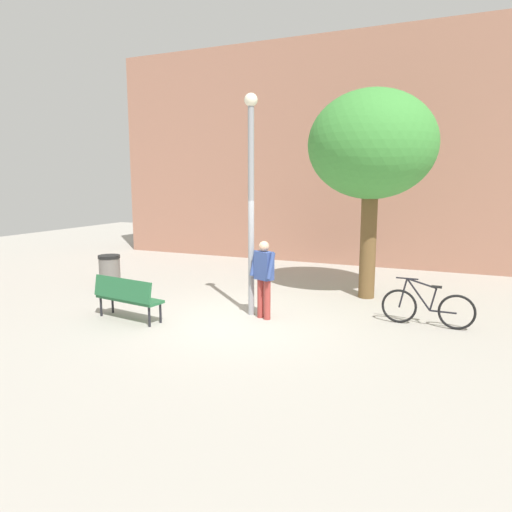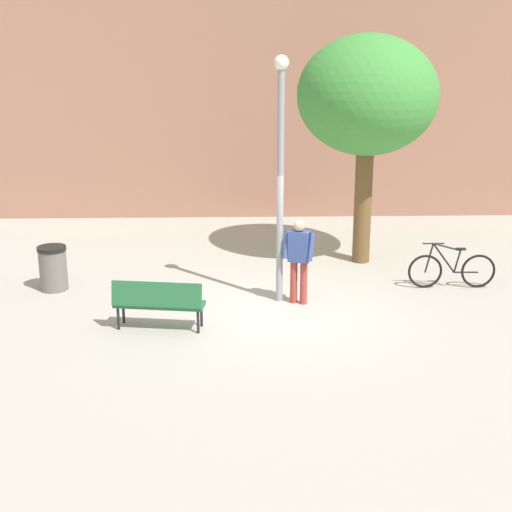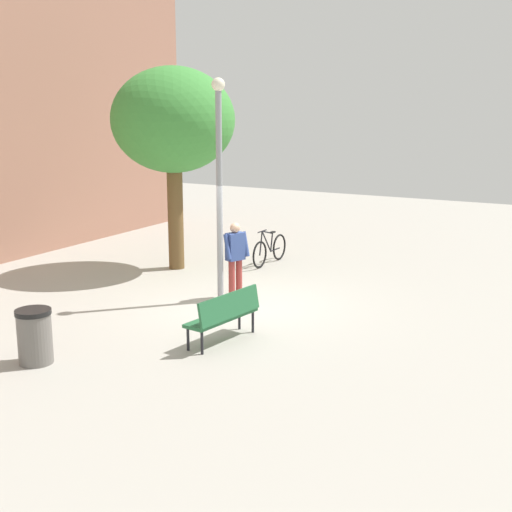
{
  "view_description": "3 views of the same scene",
  "coord_description": "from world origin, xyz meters",
  "px_view_note": "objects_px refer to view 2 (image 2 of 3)",
  "views": [
    {
      "loc": [
        4.14,
        -8.6,
        2.92
      ],
      "look_at": [
        0.13,
        0.57,
        1.3
      ],
      "focal_mm": 32.84,
      "sensor_mm": 36.0,
      "label": 1
    },
    {
      "loc": [
        -0.8,
        -13.29,
        5.08
      ],
      "look_at": [
        -0.42,
        0.27,
        0.99
      ],
      "focal_mm": 52.22,
      "sensor_mm": 36.0,
      "label": 2
    },
    {
      "loc": [
        -12.32,
        -7.07,
        4.23
      ],
      "look_at": [
        -0.27,
        -0.54,
        1.17
      ],
      "focal_mm": 48.78,
      "sensor_mm": 36.0,
      "label": 3
    }
  ],
  "objects_px": {
    "plaza_tree": "(367,97)",
    "trash_bin": "(53,268)",
    "park_bench": "(158,301)",
    "lamppost": "(280,162)",
    "bicycle_black": "(451,270)",
    "person_by_lamppost": "(299,256)"
  },
  "relations": [
    {
      "from": "lamppost",
      "to": "bicycle_black",
      "type": "distance_m",
      "value": 4.35
    },
    {
      "from": "lamppost",
      "to": "bicycle_black",
      "type": "height_order",
      "value": "lamppost"
    },
    {
      "from": "trash_bin",
      "to": "park_bench",
      "type": "bearing_deg",
      "value": -43.23
    },
    {
      "from": "lamppost",
      "to": "bicycle_black",
      "type": "xyz_separation_m",
      "value": [
        3.59,
        0.66,
        -2.37
      ]
    },
    {
      "from": "person_by_lamppost",
      "to": "bicycle_black",
      "type": "distance_m",
      "value": 3.38
    },
    {
      "from": "lamppost",
      "to": "park_bench",
      "type": "xyz_separation_m",
      "value": [
        -2.22,
        -1.45,
        -2.2
      ]
    },
    {
      "from": "person_by_lamppost",
      "to": "bicycle_black",
      "type": "xyz_separation_m",
      "value": [
        3.23,
        0.83,
        -0.58
      ]
    },
    {
      "from": "bicycle_black",
      "to": "lamppost",
      "type": "bearing_deg",
      "value": -169.52
    },
    {
      "from": "lamppost",
      "to": "plaza_tree",
      "type": "height_order",
      "value": "plaza_tree"
    },
    {
      "from": "person_by_lamppost",
      "to": "lamppost",
      "type": "bearing_deg",
      "value": 155.82
    },
    {
      "from": "lamppost",
      "to": "person_by_lamppost",
      "type": "relative_size",
      "value": 2.81
    },
    {
      "from": "lamppost",
      "to": "plaza_tree",
      "type": "relative_size",
      "value": 0.92
    },
    {
      "from": "lamppost",
      "to": "park_bench",
      "type": "height_order",
      "value": "lamppost"
    },
    {
      "from": "plaza_tree",
      "to": "trash_bin",
      "type": "bearing_deg",
      "value": -164.86
    },
    {
      "from": "plaza_tree",
      "to": "park_bench",
      "type": "bearing_deg",
      "value": -136.7
    },
    {
      "from": "trash_bin",
      "to": "plaza_tree",
      "type": "bearing_deg",
      "value": 15.14
    },
    {
      "from": "lamppost",
      "to": "park_bench",
      "type": "relative_size",
      "value": 2.84
    },
    {
      "from": "lamppost",
      "to": "plaza_tree",
      "type": "bearing_deg",
      "value": 51.58
    },
    {
      "from": "park_bench",
      "to": "plaza_tree",
      "type": "bearing_deg",
      "value": 43.3
    },
    {
      "from": "lamppost",
      "to": "trash_bin",
      "type": "height_order",
      "value": "lamppost"
    },
    {
      "from": "park_bench",
      "to": "bicycle_black",
      "type": "distance_m",
      "value": 6.19
    },
    {
      "from": "lamppost",
      "to": "park_bench",
      "type": "distance_m",
      "value": 3.45
    }
  ]
}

